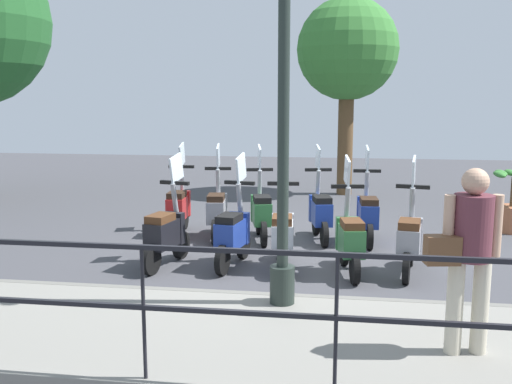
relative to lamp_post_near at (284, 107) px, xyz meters
name	(u,v)px	position (x,y,z in m)	size (l,w,h in m)	color
ground_plane	(287,255)	(2.40, 0.16, -2.21)	(28.00, 28.00, 0.00)	#424247
promenade_walkway	(257,337)	(-0.75, 0.16, -2.14)	(2.20, 20.00, 0.15)	gray
fence_railing	(237,290)	(-1.80, 0.16, -1.31)	(0.04, 16.03, 1.07)	black
lamp_post_near	(284,107)	(0.00, 0.00, 0.00)	(0.26, 0.90, 4.63)	#232D28
pedestrian_with_bag	(469,247)	(-0.98, -1.65, -1.14)	(0.37, 0.64, 1.59)	beige
tree_distant	(348,51)	(7.97, -0.71, 1.15)	(2.36, 2.36, 4.60)	brown
scooter_near_0	(409,239)	(1.68, -1.50, -1.73)	(1.22, 0.47, 1.54)	black
scooter_near_1	(350,239)	(1.58, -0.73, -1.73)	(1.23, 0.46, 1.54)	black
scooter_near_2	(283,234)	(1.72, 0.17, -1.73)	(1.23, 0.44, 1.54)	black
scooter_near_3	(233,232)	(1.70, 0.84, -1.73)	(1.23, 0.47, 1.54)	black
scooter_near_4	(166,232)	(1.57, 1.75, -1.73)	(1.22, 0.50, 1.54)	black
scooter_far_0	(368,213)	(3.28, -1.04, -1.73)	(1.23, 0.44, 1.54)	black
scooter_far_1	(320,212)	(3.32, -0.29, -1.73)	(1.22, 0.49, 1.54)	black
scooter_far_2	(261,211)	(3.20, 0.66, -1.73)	(1.22, 0.51, 1.54)	black
scooter_far_3	(217,210)	(3.24, 1.40, -1.73)	(1.23, 0.44, 1.54)	black
scooter_far_4	(179,207)	(3.41, 2.10, -1.73)	(1.23, 0.44, 1.54)	black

